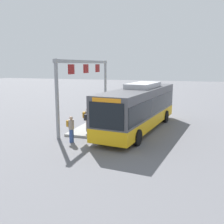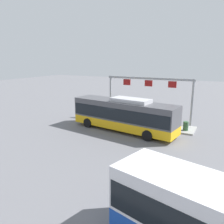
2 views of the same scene
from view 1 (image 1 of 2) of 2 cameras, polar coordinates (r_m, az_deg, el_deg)
The scene contains 9 objects.
ground_plane at distance 19.90m, azimuth 5.88°, elevation -3.82°, with size 120.00×120.00×0.00m, color slate.
platform_curb at distance 22.16m, azimuth -1.18°, elevation -2.08°, with size 10.00×2.80×0.16m, color #9E9E99.
bus_main at distance 19.54m, azimuth 5.98°, elevation 1.35°, with size 11.38×4.01×3.46m.
person_boarding at distance 16.64m, azimuth -8.91°, elevation -3.55°, with size 0.52×0.60×1.67m.
person_waiting_near at distance 18.57m, azimuth -5.38°, elevation -1.51°, with size 0.42×0.58×1.67m.
person_waiting_mid at distance 17.66m, azimuth -5.04°, elevation -2.12°, with size 0.35×0.53×1.67m.
person_waiting_far at distance 19.57m, azimuth -2.16°, elevation -0.86°, with size 0.35×0.53×1.67m.
platform_sign_gantry at distance 21.61m, azimuth -5.65°, elevation 7.52°, with size 10.23×0.24×5.20m.
trash_bin at distance 25.82m, azimuth 2.70°, elevation 0.89°, with size 0.52×0.52×0.90m, color #2D5133.
Camera 1 is at (18.94, 3.70, 4.86)m, focal length 42.00 mm.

